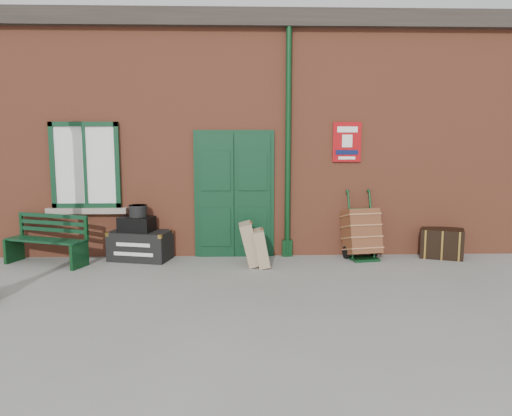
{
  "coord_description": "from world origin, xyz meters",
  "views": [
    {
      "loc": [
        -0.21,
        -7.36,
        2.11
      ],
      "look_at": [
        0.06,
        0.6,
        1.0
      ],
      "focal_mm": 35.0,
      "sensor_mm": 36.0,
      "label": 1
    }
  ],
  "objects_px": {
    "bench": "(48,238)",
    "porter_trolley": "(361,233)",
    "dark_trunk": "(442,243)",
    "houdini_trunk": "(140,245)"
  },
  "relations": [
    {
      "from": "dark_trunk",
      "to": "porter_trolley",
      "type": "bearing_deg",
      "value": -158.22
    },
    {
      "from": "dark_trunk",
      "to": "houdini_trunk",
      "type": "bearing_deg",
      "value": -159.08
    },
    {
      "from": "porter_trolley",
      "to": "dark_trunk",
      "type": "height_order",
      "value": "porter_trolley"
    },
    {
      "from": "porter_trolley",
      "to": "dark_trunk",
      "type": "bearing_deg",
      "value": -9.53
    },
    {
      "from": "bench",
      "to": "houdini_trunk",
      "type": "distance_m",
      "value": 1.53
    },
    {
      "from": "bench",
      "to": "porter_trolley",
      "type": "relative_size",
      "value": 1.24
    },
    {
      "from": "bench",
      "to": "dark_trunk",
      "type": "height_order",
      "value": "bench"
    },
    {
      "from": "houdini_trunk",
      "to": "dark_trunk",
      "type": "bearing_deg",
      "value": 13.81
    },
    {
      "from": "houdini_trunk",
      "to": "porter_trolley",
      "type": "bearing_deg",
      "value": 13.49
    },
    {
      "from": "houdini_trunk",
      "to": "dark_trunk",
      "type": "xyz_separation_m",
      "value": [
        5.35,
        0.0,
        0.0
      ]
    }
  ]
}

